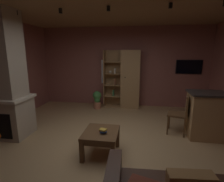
{
  "coord_description": "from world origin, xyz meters",
  "views": [
    {
      "loc": [
        0.57,
        -3.2,
        1.85
      ],
      "look_at": [
        0.0,
        0.4,
        1.05
      ],
      "focal_mm": 27.87,
      "sensor_mm": 36.0,
      "label": 1
    }
  ],
  "objects_px": {
    "table_book_0": "(103,130)",
    "potted_floor_plant": "(97,99)",
    "wall_mounted_tv": "(189,67)",
    "dining_chair": "(181,112)",
    "table_book_2": "(103,130)",
    "table_book_1": "(103,131)",
    "bookshelf_cabinet": "(128,80)",
    "stone_fireplace": "(4,82)",
    "coffee_table": "(101,136)"
  },
  "relations": [
    {
      "from": "table_book_0",
      "to": "wall_mounted_tv",
      "type": "relative_size",
      "value": 0.15
    },
    {
      "from": "bookshelf_cabinet",
      "to": "wall_mounted_tv",
      "type": "bearing_deg",
      "value": 6.05
    },
    {
      "from": "dining_chair",
      "to": "wall_mounted_tv",
      "type": "distance_m",
      "value": 2.35
    },
    {
      "from": "table_book_2",
      "to": "potted_floor_plant",
      "type": "height_order",
      "value": "potted_floor_plant"
    },
    {
      "from": "dining_chair",
      "to": "table_book_1",
      "type": "bearing_deg",
      "value": -143.04
    },
    {
      "from": "stone_fireplace",
      "to": "wall_mounted_tv",
      "type": "relative_size",
      "value": 3.33
    },
    {
      "from": "coffee_table",
      "to": "potted_floor_plant",
      "type": "xyz_separation_m",
      "value": [
        -0.72,
        2.67,
        -0.04
      ]
    },
    {
      "from": "bookshelf_cabinet",
      "to": "table_book_1",
      "type": "height_order",
      "value": "bookshelf_cabinet"
    },
    {
      "from": "table_book_2",
      "to": "table_book_0",
      "type": "bearing_deg",
      "value": 101.55
    },
    {
      "from": "bookshelf_cabinet",
      "to": "table_book_2",
      "type": "distance_m",
      "value": 3.1
    },
    {
      "from": "coffee_table",
      "to": "table_book_2",
      "type": "distance_m",
      "value": 0.17
    },
    {
      "from": "table_book_1",
      "to": "potted_floor_plant",
      "type": "height_order",
      "value": "potted_floor_plant"
    },
    {
      "from": "table_book_1",
      "to": "dining_chair",
      "type": "relative_size",
      "value": 0.12
    },
    {
      "from": "wall_mounted_tv",
      "to": "table_book_2",
      "type": "bearing_deg",
      "value": -124.09
    },
    {
      "from": "bookshelf_cabinet",
      "to": "table_book_1",
      "type": "bearing_deg",
      "value": -94.13
    },
    {
      "from": "stone_fireplace",
      "to": "table_book_2",
      "type": "height_order",
      "value": "stone_fireplace"
    },
    {
      "from": "potted_floor_plant",
      "to": "wall_mounted_tv",
      "type": "bearing_deg",
      "value": 10.1
    },
    {
      "from": "stone_fireplace",
      "to": "coffee_table",
      "type": "relative_size",
      "value": 3.94
    },
    {
      "from": "stone_fireplace",
      "to": "wall_mounted_tv",
      "type": "height_order",
      "value": "stone_fireplace"
    },
    {
      "from": "stone_fireplace",
      "to": "table_book_1",
      "type": "distance_m",
      "value": 2.47
    },
    {
      "from": "table_book_1",
      "to": "wall_mounted_tv",
      "type": "bearing_deg",
      "value": 56.01
    },
    {
      "from": "table_book_0",
      "to": "table_book_1",
      "type": "relative_size",
      "value": 1.05
    },
    {
      "from": "bookshelf_cabinet",
      "to": "table_book_0",
      "type": "bearing_deg",
      "value": -94.7
    },
    {
      "from": "table_book_2",
      "to": "coffee_table",
      "type": "bearing_deg",
      "value": 129.26
    },
    {
      "from": "table_book_0",
      "to": "potted_floor_plant",
      "type": "height_order",
      "value": "potted_floor_plant"
    },
    {
      "from": "wall_mounted_tv",
      "to": "dining_chair",
      "type": "bearing_deg",
      "value": -106.73
    },
    {
      "from": "coffee_table",
      "to": "dining_chair",
      "type": "relative_size",
      "value": 0.75
    },
    {
      "from": "bookshelf_cabinet",
      "to": "potted_floor_plant",
      "type": "xyz_separation_m",
      "value": [
        -1.0,
        -0.32,
        -0.64
      ]
    },
    {
      "from": "bookshelf_cabinet",
      "to": "dining_chair",
      "type": "relative_size",
      "value": 2.11
    },
    {
      "from": "coffee_table",
      "to": "wall_mounted_tv",
      "type": "height_order",
      "value": "wall_mounted_tv"
    },
    {
      "from": "stone_fireplace",
      "to": "bookshelf_cabinet",
      "type": "xyz_separation_m",
      "value": [
        2.52,
        2.55,
        -0.27
      ]
    },
    {
      "from": "table_book_0",
      "to": "dining_chair",
      "type": "distance_m",
      "value": 1.94
    },
    {
      "from": "potted_floor_plant",
      "to": "bookshelf_cabinet",
      "type": "bearing_deg",
      "value": 17.77
    },
    {
      "from": "wall_mounted_tv",
      "to": "potted_floor_plant",
      "type": "bearing_deg",
      "value": -169.9
    },
    {
      "from": "table_book_0",
      "to": "stone_fireplace",
      "type": "bearing_deg",
      "value": 169.59
    },
    {
      "from": "stone_fireplace",
      "to": "dining_chair",
      "type": "height_order",
      "value": "stone_fireplace"
    },
    {
      "from": "table_book_1",
      "to": "potted_floor_plant",
      "type": "relative_size",
      "value": 0.19
    },
    {
      "from": "table_book_1",
      "to": "potted_floor_plant",
      "type": "xyz_separation_m",
      "value": [
        -0.78,
        2.74,
        -0.16
      ]
    },
    {
      "from": "table_book_0",
      "to": "potted_floor_plant",
      "type": "bearing_deg",
      "value": 106.01
    },
    {
      "from": "wall_mounted_tv",
      "to": "table_book_0",
      "type": "bearing_deg",
      "value": -125.01
    },
    {
      "from": "coffee_table",
      "to": "table_book_1",
      "type": "bearing_deg",
      "value": -49.97
    },
    {
      "from": "table_book_2",
      "to": "potted_floor_plant",
      "type": "bearing_deg",
      "value": 105.87
    },
    {
      "from": "table_book_1",
      "to": "wall_mounted_tv",
      "type": "height_order",
      "value": "wall_mounted_tv"
    },
    {
      "from": "potted_floor_plant",
      "to": "wall_mounted_tv",
      "type": "distance_m",
      "value": 3.22
    },
    {
      "from": "bookshelf_cabinet",
      "to": "dining_chair",
      "type": "height_order",
      "value": "bookshelf_cabinet"
    },
    {
      "from": "table_book_0",
      "to": "table_book_2",
      "type": "relative_size",
      "value": 1.02
    },
    {
      "from": "table_book_2",
      "to": "wall_mounted_tv",
      "type": "relative_size",
      "value": 0.14
    },
    {
      "from": "table_book_2",
      "to": "dining_chair",
      "type": "distance_m",
      "value": 1.98
    },
    {
      "from": "stone_fireplace",
      "to": "table_book_1",
      "type": "height_order",
      "value": "stone_fireplace"
    },
    {
      "from": "coffee_table",
      "to": "dining_chair",
      "type": "xyz_separation_m",
      "value": [
        1.64,
        1.12,
        0.17
      ]
    }
  ]
}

